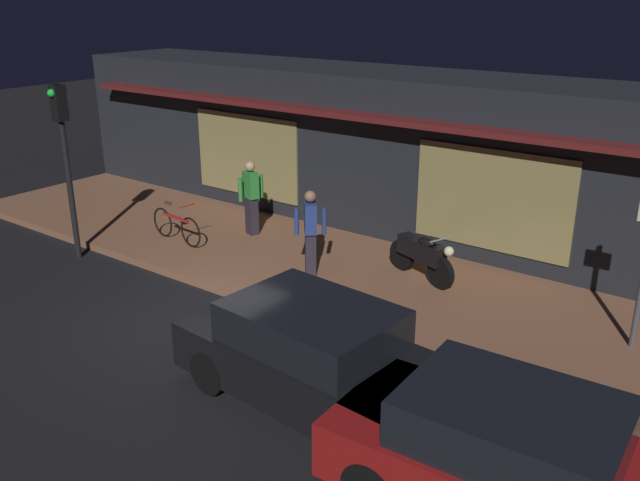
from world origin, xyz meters
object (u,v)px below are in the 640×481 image
object	(u,v)px
motorcycle	(422,254)
person_photographer	(251,196)
parked_car_far	(518,462)
person_bystander	(310,231)
bicycle_parked	(176,226)
traffic_light_pole	(64,142)
parked_car_near	(318,357)

from	to	relation	value
motorcycle	person_photographer	xyz separation A→B (m)	(-4.30, -0.01, 0.38)
parked_car_far	person_photographer	bearing A→B (deg)	149.22
person_bystander	bicycle_parked	bearing A→B (deg)	-174.90
bicycle_parked	traffic_light_pole	distance (m)	2.85
parked_car_near	traffic_light_pole	bearing A→B (deg)	169.94
person_bystander	parked_car_near	world-z (taller)	person_bystander
bicycle_parked	traffic_light_pole	world-z (taller)	traffic_light_pole
person_photographer	parked_car_far	size ratio (longest dim) A/B	0.40
person_photographer	parked_car_far	xyz separation A→B (m)	(8.03, -4.78, -0.32)
bicycle_parked	parked_car_far	world-z (taller)	parked_car_far
motorcycle	bicycle_parked	xyz separation A→B (m)	(-5.28, -1.37, -0.14)
person_bystander	parked_car_near	xyz separation A→B (m)	(2.61, -3.25, -0.32)
parked_car_near	person_photographer	bearing A→B (deg)	139.66
person_photographer	parked_car_far	bearing A→B (deg)	-30.78
person_photographer	parked_car_near	world-z (taller)	person_photographer
bicycle_parked	traffic_light_pole	size ratio (longest dim) A/B	0.46
bicycle_parked	parked_car_near	world-z (taller)	parked_car_near
parked_car_near	person_bystander	bearing A→B (deg)	128.74
person_photographer	traffic_light_pole	world-z (taller)	traffic_light_pole
person_photographer	parked_car_far	world-z (taller)	person_photographer
person_photographer	motorcycle	bearing A→B (deg)	0.11
person_photographer	traffic_light_pole	xyz separation A→B (m)	(-2.22, -3.01, 1.45)
motorcycle	person_photographer	world-z (taller)	person_photographer
motorcycle	person_bystander	distance (m)	2.16
traffic_light_pole	parked_car_far	xyz separation A→B (m)	(10.25, -1.77, -1.77)
motorcycle	person_photographer	size ratio (longest dim) A/B	0.98
person_bystander	motorcycle	bearing A→B (deg)	29.94
motorcycle	person_bystander	world-z (taller)	person_bystander
bicycle_parked	parked_car_far	bearing A→B (deg)	-20.80
person_photographer	parked_car_near	size ratio (longest dim) A/B	0.40
bicycle_parked	parked_car_near	size ratio (longest dim) A/B	0.39
motorcycle	parked_car_far	bearing A→B (deg)	-52.10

